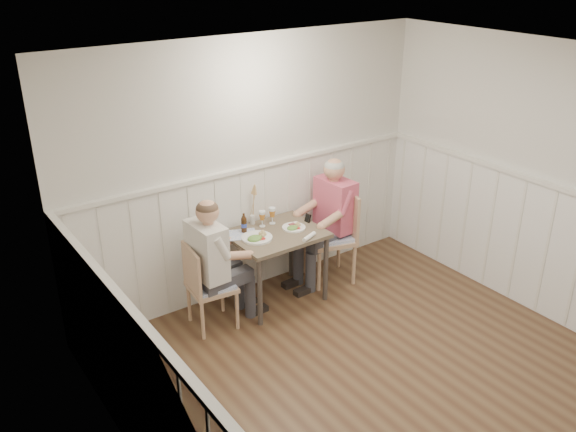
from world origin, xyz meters
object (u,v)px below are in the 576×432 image
object	(u,v)px
dining_table	(276,242)
chair_left	(206,284)
beer_bottle	(244,224)
grass_vase	(252,206)
man_in_pink	(331,228)
diner_cream	(212,274)
chair_right	(335,233)

from	to	relation	value
dining_table	chair_left	size ratio (longest dim) A/B	1.04
beer_bottle	grass_vase	xyz separation A→B (m)	(0.17, 0.12, 0.11)
chair_left	beer_bottle	xyz separation A→B (m)	(0.56, 0.22, 0.38)
man_in_pink	grass_vase	size ratio (longest dim) A/B	3.14
diner_cream	chair_left	bearing A→B (deg)	170.48
beer_bottle	chair_right	bearing A→B (deg)	-10.34
chair_left	man_in_pink	size ratio (longest dim) A/B	0.62
chair_left	diner_cream	size ratio (longest dim) A/B	0.65
chair_right	grass_vase	distance (m)	0.98
dining_table	man_in_pink	distance (m)	0.74
dining_table	man_in_pink	bearing A→B (deg)	3.33
beer_bottle	grass_vase	distance (m)	0.24
chair_right	man_in_pink	world-z (taller)	man_in_pink
chair_right	man_in_pink	bearing A→B (deg)	114.34
dining_table	chair_right	distance (m)	0.76
grass_vase	chair_right	bearing A→B (deg)	-20.06
beer_bottle	grass_vase	world-z (taller)	grass_vase
dining_table	chair_left	bearing A→B (deg)	-177.40
man_in_pink	beer_bottle	xyz separation A→B (m)	(-0.99, 0.14, 0.26)
chair_right	diner_cream	world-z (taller)	diner_cream
dining_table	beer_bottle	size ratio (longest dim) A/B	4.40
chair_left	beer_bottle	bearing A→B (deg)	21.62
chair_right	diner_cream	distance (m)	1.50
chair_left	diner_cream	xyz separation A→B (m)	(0.06, -0.01, 0.09)
chair_right	man_in_pink	distance (m)	0.06
dining_table	beer_bottle	distance (m)	0.37
beer_bottle	dining_table	bearing A→B (deg)	-35.83
grass_vase	diner_cream	bearing A→B (deg)	-152.20
dining_table	grass_vase	distance (m)	0.44
grass_vase	chair_left	bearing A→B (deg)	-154.94
dining_table	chair_right	world-z (taller)	chair_right
man_in_pink	diner_cream	bearing A→B (deg)	-176.52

